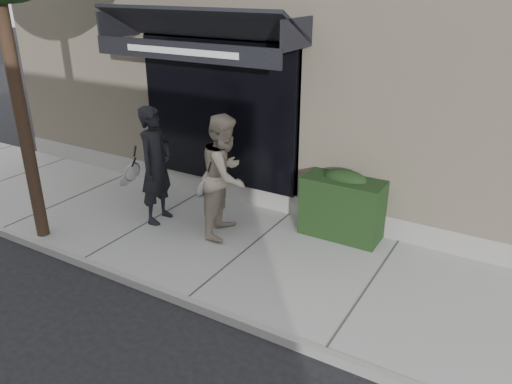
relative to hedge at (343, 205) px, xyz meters
The scene contains 7 objects.
ground 1.79m from the hedge, 131.35° to the right, with size 80.00×80.00×0.00m, color black.
sidewalk 1.77m from the hedge, 131.35° to the right, with size 20.00×3.00×0.12m, color #999A94.
curb 3.07m from the hedge, 111.45° to the right, with size 20.00×0.10×0.14m, color gray.
building_facade 4.39m from the hedge, 106.65° to the left, with size 14.30×8.04×5.64m.
hedge is the anchor object (origin of this frame).
pedestrian_front 3.22m from the hedge, 159.26° to the right, with size 0.78×0.87×2.04m.
pedestrian_back 1.99m from the hedge, 152.15° to the right, with size 0.96×1.13×2.03m.
Camera 1 is at (3.64, -5.87, 4.05)m, focal length 35.00 mm.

